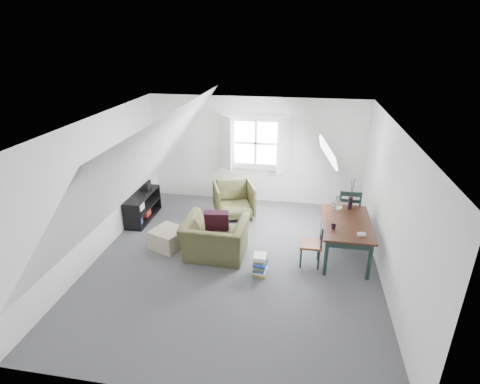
% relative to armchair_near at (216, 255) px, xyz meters
% --- Properties ---
extents(floor, '(5.50, 5.50, 0.00)m').
position_rel_armchair_near_xyz_m(floor, '(0.38, -0.15, 0.00)').
color(floor, '#4E4E53').
rests_on(floor, ground).
extents(ceiling, '(5.50, 5.50, 0.00)m').
position_rel_armchair_near_xyz_m(ceiling, '(0.38, -0.15, 2.50)').
color(ceiling, white).
rests_on(ceiling, wall_back).
extents(wall_back, '(5.00, 0.00, 5.00)m').
position_rel_armchair_near_xyz_m(wall_back, '(0.38, 2.60, 1.25)').
color(wall_back, white).
rests_on(wall_back, ground).
extents(wall_front, '(5.00, 0.00, 5.00)m').
position_rel_armchair_near_xyz_m(wall_front, '(0.38, -2.90, 1.25)').
color(wall_front, white).
rests_on(wall_front, ground).
extents(wall_left, '(0.00, 5.50, 5.50)m').
position_rel_armchair_near_xyz_m(wall_left, '(-2.12, -0.15, 1.25)').
color(wall_left, white).
rests_on(wall_left, ground).
extents(wall_right, '(0.00, 5.50, 5.50)m').
position_rel_armchair_near_xyz_m(wall_right, '(2.88, -0.15, 1.25)').
color(wall_right, white).
rests_on(wall_right, ground).
extents(slope_left, '(3.19, 5.50, 4.48)m').
position_rel_armchair_near_xyz_m(slope_left, '(-1.17, -0.15, 1.78)').
color(slope_left, white).
rests_on(slope_left, wall_left).
extents(slope_right, '(3.19, 5.50, 4.48)m').
position_rel_armchair_near_xyz_m(slope_right, '(1.93, -0.15, 1.78)').
color(slope_right, white).
rests_on(slope_right, wall_right).
extents(dormer_window, '(1.71, 0.35, 1.30)m').
position_rel_armchair_near_xyz_m(dormer_window, '(0.38, 2.52, 1.45)').
color(dormer_window, white).
rests_on(dormer_window, wall_back).
extents(skylight, '(0.35, 0.75, 0.47)m').
position_rel_armchair_near_xyz_m(skylight, '(1.93, 1.15, 1.75)').
color(skylight, white).
rests_on(skylight, slope_right).
extents(armchair_near, '(1.14, 1.00, 0.72)m').
position_rel_armchair_near_xyz_m(armchair_near, '(0.00, 0.00, 0.00)').
color(armchair_near, '#464727').
rests_on(armchair_near, floor).
extents(armchair_far, '(1.08, 1.09, 0.78)m').
position_rel_armchair_near_xyz_m(armchair_far, '(0.03, 1.67, 0.00)').
color(armchair_far, '#464727').
rests_on(armchair_far, floor).
extents(throw_pillow, '(0.47, 0.31, 0.45)m').
position_rel_armchair_near_xyz_m(throw_pillow, '(0.00, 0.15, 0.64)').
color(throw_pillow, '#320D1D').
rests_on(throw_pillow, armchair_near).
extents(ottoman, '(0.71, 0.71, 0.37)m').
position_rel_armchair_near_xyz_m(ottoman, '(-0.97, 0.15, 0.18)').
color(ottoman, tan).
rests_on(ottoman, floor).
extents(dining_table, '(0.86, 1.43, 0.71)m').
position_rel_armchair_near_xyz_m(dining_table, '(2.31, 0.37, 0.62)').
color(dining_table, '#351B12').
rests_on(dining_table, floor).
extents(demijohn, '(0.20, 0.20, 0.28)m').
position_rel_armchair_near_xyz_m(demijohn, '(2.16, 0.82, 0.83)').
color(demijohn, silver).
rests_on(demijohn, dining_table).
extents(vase_twigs, '(0.08, 0.09, 0.61)m').
position_rel_armchair_near_xyz_m(vase_twigs, '(2.41, 0.92, 0.85)').
color(vase_twigs, black).
rests_on(vase_twigs, dining_table).
extents(cup, '(0.10, 0.10, 0.08)m').
position_rel_armchair_near_xyz_m(cup, '(2.06, 0.07, 0.71)').
color(cup, black).
rests_on(cup, dining_table).
extents(paper_box, '(0.14, 0.10, 0.04)m').
position_rel_armchair_near_xyz_m(paper_box, '(2.51, -0.08, 0.74)').
color(paper_box, white).
rests_on(paper_box, dining_table).
extents(dining_chair_far, '(0.46, 0.46, 0.99)m').
position_rel_armchair_near_xyz_m(dining_chair_far, '(2.44, 1.29, 0.52)').
color(dining_chair_far, brown).
rests_on(dining_chair_far, floor).
extents(dining_chair_near, '(0.38, 0.38, 0.80)m').
position_rel_armchair_near_xyz_m(dining_chair_near, '(1.74, 0.03, 0.42)').
color(dining_chair_near, brown).
rests_on(dining_chair_near, floor).
extents(media_shelf, '(0.39, 1.16, 0.59)m').
position_rel_armchair_near_xyz_m(media_shelf, '(-1.91, 1.14, 0.27)').
color(media_shelf, black).
rests_on(media_shelf, floor).
extents(electronics_box, '(0.21, 0.27, 0.20)m').
position_rel_armchair_near_xyz_m(electronics_box, '(-1.91, 1.43, 0.68)').
color(electronics_box, black).
rests_on(electronics_box, media_shelf).
extents(magazine_stack, '(0.27, 0.32, 0.36)m').
position_rel_armchair_near_xyz_m(magazine_stack, '(0.87, -0.43, 0.18)').
color(magazine_stack, '#B29933').
rests_on(magazine_stack, floor).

